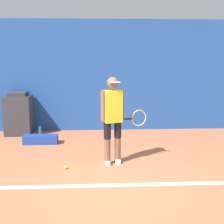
{
  "coord_description": "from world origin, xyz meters",
  "views": [
    {
      "loc": [
        -0.29,
        -4.77,
        2.07
      ],
      "look_at": [
        0.05,
        1.29,
        0.99
      ],
      "focal_mm": 50.0,
      "sensor_mm": 36.0,
      "label": 1
    }
  ],
  "objects_px": {
    "tennis_player": "(113,116)",
    "water_bottle": "(40,130)",
    "tennis_ball": "(66,167)",
    "equipment_bag": "(41,139)",
    "covered_chair": "(19,114)"
  },
  "relations": [
    {
      "from": "tennis_ball",
      "to": "covered_chair",
      "type": "bearing_deg",
      "value": 118.27
    },
    {
      "from": "tennis_ball",
      "to": "water_bottle",
      "type": "relative_size",
      "value": 0.26
    },
    {
      "from": "tennis_ball",
      "to": "water_bottle",
      "type": "distance_m",
      "value": 2.83
    },
    {
      "from": "tennis_player",
      "to": "covered_chair",
      "type": "bearing_deg",
      "value": 113.4
    },
    {
      "from": "tennis_ball",
      "to": "equipment_bag",
      "type": "xyz_separation_m",
      "value": [
        -0.76,
        1.78,
        0.07
      ]
    },
    {
      "from": "tennis_player",
      "to": "water_bottle",
      "type": "height_order",
      "value": "tennis_player"
    },
    {
      "from": "covered_chair",
      "to": "equipment_bag",
      "type": "xyz_separation_m",
      "value": [
        0.73,
        -0.98,
        -0.45
      ]
    },
    {
      "from": "water_bottle",
      "to": "tennis_ball",
      "type": "bearing_deg",
      "value": -70.69
    },
    {
      "from": "tennis_player",
      "to": "equipment_bag",
      "type": "height_order",
      "value": "tennis_player"
    },
    {
      "from": "tennis_player",
      "to": "water_bottle",
      "type": "distance_m",
      "value": 3.13
    },
    {
      "from": "tennis_ball",
      "to": "water_bottle",
      "type": "height_order",
      "value": "water_bottle"
    },
    {
      "from": "tennis_player",
      "to": "water_bottle",
      "type": "bearing_deg",
      "value": 107.1
    },
    {
      "from": "tennis_ball",
      "to": "tennis_player",
      "type": "bearing_deg",
      "value": 16.55
    },
    {
      "from": "tennis_ball",
      "to": "water_bottle",
      "type": "xyz_separation_m",
      "value": [
        -0.93,
        2.67,
        0.09
      ]
    },
    {
      "from": "tennis_player",
      "to": "water_bottle",
      "type": "xyz_separation_m",
      "value": [
        -1.84,
        2.4,
        -0.82
      ]
    }
  ]
}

